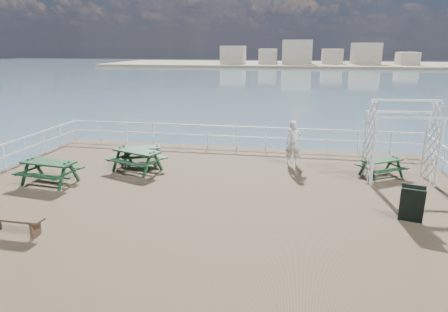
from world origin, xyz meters
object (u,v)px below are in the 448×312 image
picnic_table_a (141,151)px  person (294,143)px  trellis_arbor (401,145)px  picnic_table_c (382,164)px  picnic_table_d (49,167)px  picnic_table_b (137,156)px  flat_bench_far (14,222)px

picnic_table_a → person: 6.61m
trellis_arbor → person: 4.21m
picnic_table_c → person: (-3.45, 0.92, 0.46)m
picnic_table_c → picnic_table_d: picnic_table_d is taller
picnic_table_b → picnic_table_c: size_ratio=1.19×
picnic_table_b → person: person is taller
picnic_table_a → picnic_table_c: 9.99m
picnic_table_d → flat_bench_far: bearing=-61.3°
flat_bench_far → trellis_arbor: size_ratio=0.54×
picnic_table_a → picnic_table_d: 3.95m
picnic_table_a → trellis_arbor: bearing=-25.6°
picnic_table_b → picnic_table_c: 9.81m
picnic_table_a → person: (6.54, 0.89, 0.44)m
picnic_table_c → picnic_table_d: (-12.34, -3.14, 0.12)m
picnic_table_a → picnic_table_b: bearing=-100.3°
picnic_table_c → flat_bench_far: 12.92m
flat_bench_far → picnic_table_a: bearing=85.0°
picnic_table_b → picnic_table_c: (9.75, 1.01, -0.12)m
picnic_table_b → flat_bench_far: size_ratio=1.43×
picnic_table_c → trellis_arbor: (0.51, -0.45, 0.88)m
picnic_table_c → trellis_arbor: trellis_arbor is taller
picnic_table_b → flat_bench_far: (-1.05, -6.08, -0.26)m
flat_bench_far → trellis_arbor: bearing=32.0°
flat_bench_far → trellis_arbor: (11.31, 6.64, 1.02)m
person → picnic_table_b: bearing=-175.1°
picnic_table_b → picnic_table_d: (-2.58, -2.12, -0.00)m
flat_bench_far → person: (7.35, 8.02, 0.60)m
flat_bench_far → trellis_arbor: trellis_arbor is taller
picnic_table_a → picnic_table_b: (0.23, -1.05, 0.10)m
picnic_table_c → trellis_arbor: 1.11m
picnic_table_c → picnic_table_d: bearing=161.6°
picnic_table_a → flat_bench_far: (-0.81, -7.13, -0.15)m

